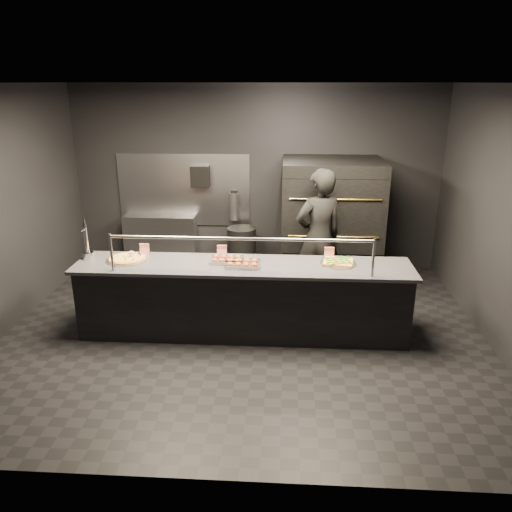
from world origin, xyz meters
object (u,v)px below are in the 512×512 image
object	(u,v)px
worker	(318,238)
trash_bin	(242,251)
service_counter	(243,299)
towel_dispenser	(200,176)
fire_extinguisher	(234,206)
beer_tap	(87,247)
slider_tray_a	(227,260)
round_pizza	(127,259)
square_pizza	(338,262)
slider_tray_b	(243,264)
pizza_oven	(330,221)
prep_shelf	(161,241)

from	to	relation	value
worker	trash_bin	bearing A→B (deg)	-67.45
service_counter	towel_dispenser	xyz separation A→B (m)	(-0.90, 2.39, 1.09)
fire_extinguisher	beer_tap	xyz separation A→B (m)	(-1.60, -2.31, 0.02)
slider_tray_a	worker	xyz separation A→B (m)	(1.17, 0.92, 0.02)
trash_bin	round_pizza	bearing A→B (deg)	-122.25
service_counter	fire_extinguisher	size ratio (longest dim) A/B	8.12
service_counter	towel_dispenser	size ratio (longest dim) A/B	11.71
towel_dispenser	slider_tray_a	world-z (taller)	towel_dispenser
square_pizza	worker	distance (m)	0.93
beer_tap	slider_tray_b	bearing A→B (deg)	-3.82
round_pizza	towel_dispenser	bearing A→B (deg)	76.62
pizza_oven	slider_tray_b	distance (m)	2.28
service_counter	slider_tray_a	size ratio (longest dim) A/B	9.68
prep_shelf	round_pizza	world-z (taller)	round_pizza
prep_shelf	round_pizza	size ratio (longest dim) A/B	2.31
beer_tap	round_pizza	xyz separation A→B (m)	(0.50, -0.01, -0.14)
slider_tray_b	trash_bin	world-z (taller)	slider_tray_b
towel_dispenser	worker	size ratio (longest dim) A/B	0.18
fire_extinguisher	worker	size ratio (longest dim) A/B	0.26
prep_shelf	pizza_oven	bearing A→B (deg)	-8.54
towel_dispenser	trash_bin	distance (m)	1.39
worker	beer_tap	bearing A→B (deg)	-7.98
pizza_oven	worker	distance (m)	0.92
slider_tray_b	square_pizza	bearing A→B (deg)	6.76
pizza_oven	round_pizza	size ratio (longest dim) A/B	3.68
service_counter	slider_tray_a	distance (m)	0.53
towel_dispenser	square_pizza	bearing A→B (deg)	-48.11
pizza_oven	fire_extinguisher	distance (m)	1.63
fire_extinguisher	prep_shelf	bearing A→B (deg)	-176.34
prep_shelf	towel_dispenser	xyz separation A→B (m)	(0.70, 0.07, 1.10)
towel_dispenser	fire_extinguisher	size ratio (longest dim) A/B	0.69
pizza_oven	round_pizza	xyz separation A→B (m)	(-2.65, -1.82, -0.03)
round_pizza	worker	bearing A→B (deg)	21.10
beer_tap	worker	xyz separation A→B (m)	(2.91, 0.92, -0.11)
towel_dispenser	round_pizza	xyz separation A→B (m)	(-0.55, -2.31, -0.61)
slider_tray_b	towel_dispenser	bearing A→B (deg)	110.33
fire_extinguisher	slider_tray_a	size ratio (longest dim) A/B	1.19
pizza_oven	towel_dispenser	bearing A→B (deg)	166.86
service_counter	towel_dispenser	bearing A→B (deg)	110.63
prep_shelf	square_pizza	size ratio (longest dim) A/B	2.70
slider_tray_a	round_pizza	bearing A→B (deg)	-179.27
service_counter	beer_tap	world-z (taller)	beer_tap
prep_shelf	fire_extinguisher	distance (m)	1.39
fire_extinguisher	square_pizza	size ratio (longest dim) A/B	1.14
round_pizza	slider_tray_a	size ratio (longest dim) A/B	1.23
service_counter	worker	xyz separation A→B (m)	(0.96, 1.01, 0.50)
round_pizza	square_pizza	bearing A→B (deg)	0.46
prep_shelf	fire_extinguisher	xyz separation A→B (m)	(1.25, 0.08, 0.61)
beer_tap	towel_dispenser	bearing A→B (deg)	65.45
fire_extinguisher	round_pizza	xyz separation A→B (m)	(-1.10, -2.32, -0.12)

